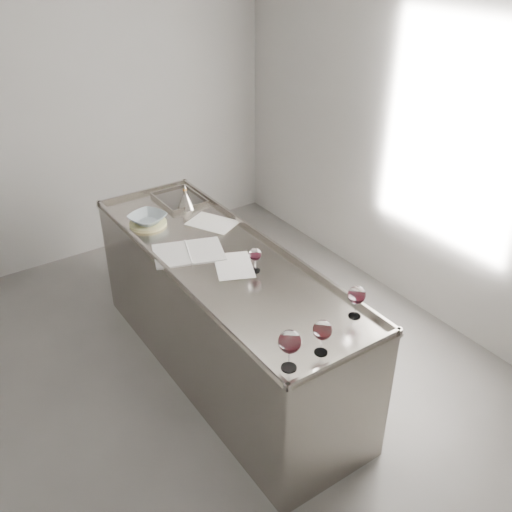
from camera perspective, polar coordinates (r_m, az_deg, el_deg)
room_shell at (r=3.02m, az=-8.88°, el=2.21°), size 4.54×5.04×2.84m
counter at (r=3.94m, az=-3.24°, el=-5.97°), size 0.77×2.42×0.97m
wine_glass_left at (r=2.72m, az=3.40°, el=-8.64°), size 0.11×0.11×0.22m
wine_glass_middle at (r=2.84m, az=6.67°, el=-7.44°), size 0.10×0.10×0.19m
wine_glass_right at (r=3.11m, az=10.03°, el=-3.92°), size 0.10×0.10×0.19m
wine_glass_small at (r=3.47m, az=-0.08°, el=0.09°), size 0.08×0.08×0.16m
notebook at (r=3.73m, az=-6.77°, el=0.35°), size 0.52×0.44×0.02m
loose_paper_top at (r=4.10m, az=-4.39°, el=3.33°), size 0.36×0.40×0.00m
loose_paper_under at (r=3.58m, az=-2.23°, el=-0.96°), size 0.34×0.39×0.00m
trivet at (r=4.13m, az=-10.74°, el=3.21°), size 0.34×0.34×0.02m
ceramic_bowl at (r=4.11m, az=-10.80°, el=3.71°), size 0.32×0.32×0.06m
wine_funnel at (r=4.31m, az=-7.05°, el=5.51°), size 0.13×0.13×0.20m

